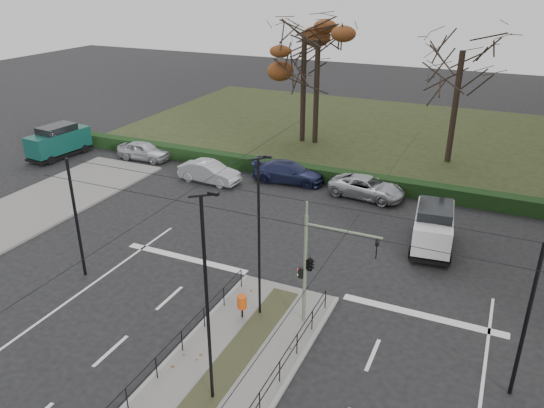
{
  "coord_description": "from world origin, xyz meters",
  "views": [
    {
      "loc": [
        7.89,
        -14.53,
        13.62
      ],
      "look_at": [
        -1.69,
        6.64,
        3.35
      ],
      "focal_mm": 35.0,
      "sensor_mm": 36.0,
      "label": 1
    }
  ],
  "objects_px": {
    "litter_bin": "(242,302)",
    "parked_car_first": "(144,151)",
    "rust_tree": "(318,40)",
    "streetlamp_median_far": "(259,238)",
    "parked_car_fourth": "(367,187)",
    "green_van": "(59,141)",
    "parked_car_third": "(289,172)",
    "bare_tree_near": "(304,45)",
    "streetlamp_median_near": "(207,301)",
    "white_van": "(433,226)",
    "traffic_light": "(312,262)",
    "bare_tree_center": "(462,59)",
    "parked_car_second": "(209,172)"
  },
  "relations": [
    {
      "from": "litter_bin",
      "to": "parked_car_first",
      "type": "bearing_deg",
      "value": 137.16
    },
    {
      "from": "rust_tree",
      "to": "streetlamp_median_far",
      "type": "bearing_deg",
      "value": -75.21
    },
    {
      "from": "parked_car_fourth",
      "to": "green_van",
      "type": "bearing_deg",
      "value": 101.26
    },
    {
      "from": "parked_car_third",
      "to": "bare_tree_near",
      "type": "relative_size",
      "value": 0.44
    },
    {
      "from": "streetlamp_median_far",
      "to": "parked_car_first",
      "type": "distance_m",
      "value": 22.84
    },
    {
      "from": "litter_bin",
      "to": "streetlamp_median_near",
      "type": "height_order",
      "value": "streetlamp_median_near"
    },
    {
      "from": "parked_car_first",
      "to": "white_van",
      "type": "relative_size",
      "value": 0.89
    },
    {
      "from": "streetlamp_median_far",
      "to": "bare_tree_near",
      "type": "height_order",
      "value": "bare_tree_near"
    },
    {
      "from": "green_van",
      "to": "streetlamp_median_far",
      "type": "bearing_deg",
      "value": -28.11
    },
    {
      "from": "streetlamp_median_far",
      "to": "rust_tree",
      "type": "bearing_deg",
      "value": 104.79
    },
    {
      "from": "litter_bin",
      "to": "streetlamp_median_near",
      "type": "relative_size",
      "value": 0.13
    },
    {
      "from": "traffic_light",
      "to": "bare_tree_center",
      "type": "bearing_deg",
      "value": 84.01
    },
    {
      "from": "streetlamp_median_near",
      "to": "parked_car_third",
      "type": "xyz_separation_m",
      "value": [
        -5.59,
        20.15,
        -3.34
      ]
    },
    {
      "from": "streetlamp_median_near",
      "to": "bare_tree_near",
      "type": "height_order",
      "value": "bare_tree_near"
    },
    {
      "from": "traffic_light",
      "to": "white_van",
      "type": "xyz_separation_m",
      "value": [
        3.53,
        9.0,
        -1.7
      ]
    },
    {
      "from": "streetlamp_median_near",
      "to": "parked_car_fourth",
      "type": "height_order",
      "value": "streetlamp_median_near"
    },
    {
      "from": "green_van",
      "to": "streetlamp_median_near",
      "type": "bearing_deg",
      "value": -36.14
    },
    {
      "from": "streetlamp_median_near",
      "to": "bare_tree_center",
      "type": "xyz_separation_m",
      "value": [
        4.0,
        28.99,
        3.72
      ]
    },
    {
      "from": "green_van",
      "to": "rust_tree",
      "type": "distance_m",
      "value": 22.05
    },
    {
      "from": "traffic_light",
      "to": "streetlamp_median_far",
      "type": "xyz_separation_m",
      "value": [
        -2.16,
        -0.32,
        0.8
      ]
    },
    {
      "from": "streetlamp_median_far",
      "to": "green_van",
      "type": "height_order",
      "value": "streetlamp_median_far"
    },
    {
      "from": "parked_car_fourth",
      "to": "rust_tree",
      "type": "bearing_deg",
      "value": 42.94
    },
    {
      "from": "streetlamp_median_near",
      "to": "parked_car_third",
      "type": "distance_m",
      "value": 21.17
    },
    {
      "from": "parked_car_second",
      "to": "white_van",
      "type": "relative_size",
      "value": 0.93
    },
    {
      "from": "rust_tree",
      "to": "bare_tree_center",
      "type": "bearing_deg",
      "value": -2.37
    },
    {
      "from": "parked_car_third",
      "to": "white_van",
      "type": "xyz_separation_m",
      "value": [
        10.65,
        -5.73,
        0.54
      ]
    },
    {
      "from": "litter_bin",
      "to": "streetlamp_median_far",
      "type": "distance_m",
      "value": 3.01
    },
    {
      "from": "parked_car_second",
      "to": "green_van",
      "type": "relative_size",
      "value": 0.85
    },
    {
      "from": "streetlamp_median_near",
      "to": "rust_tree",
      "type": "height_order",
      "value": "rust_tree"
    },
    {
      "from": "litter_bin",
      "to": "bare_tree_near",
      "type": "xyz_separation_m",
      "value": [
        -7.05,
        24.96,
        7.23
      ]
    },
    {
      "from": "green_van",
      "to": "bare_tree_center",
      "type": "height_order",
      "value": "bare_tree_center"
    },
    {
      "from": "parked_car_second",
      "to": "white_van",
      "type": "height_order",
      "value": "white_van"
    },
    {
      "from": "white_van",
      "to": "bare_tree_center",
      "type": "xyz_separation_m",
      "value": [
        -1.06,
        14.58,
        6.52
      ]
    },
    {
      "from": "streetlamp_median_far",
      "to": "bare_tree_near",
      "type": "distance_m",
      "value": 25.9
    },
    {
      "from": "parked_car_first",
      "to": "parked_car_third",
      "type": "relative_size",
      "value": 0.84
    },
    {
      "from": "streetlamp_median_far",
      "to": "litter_bin",
      "type": "bearing_deg",
      "value": -133.38
    },
    {
      "from": "traffic_light",
      "to": "streetlamp_median_near",
      "type": "xyz_separation_m",
      "value": [
        -1.53,
        -5.41,
        1.1
      ]
    },
    {
      "from": "streetlamp_median_far",
      "to": "parked_car_first",
      "type": "xyz_separation_m",
      "value": [
        -17.14,
        14.79,
        -3.05
      ]
    },
    {
      "from": "litter_bin",
      "to": "bare_tree_near",
      "type": "height_order",
      "value": "bare_tree_near"
    },
    {
      "from": "rust_tree",
      "to": "streetlamp_median_near",
      "type": "bearing_deg",
      "value": -76.52
    },
    {
      "from": "litter_bin",
      "to": "bare_tree_center",
      "type": "height_order",
      "value": "bare_tree_center"
    },
    {
      "from": "streetlamp_median_far",
      "to": "parked_car_third",
      "type": "distance_m",
      "value": 16.13
    },
    {
      "from": "parked_car_second",
      "to": "rust_tree",
      "type": "bearing_deg",
      "value": -13.72
    },
    {
      "from": "rust_tree",
      "to": "parked_car_third",
      "type": "bearing_deg",
      "value": -81.04
    },
    {
      "from": "green_van",
      "to": "bare_tree_near",
      "type": "bearing_deg",
      "value": 36.21
    },
    {
      "from": "white_van",
      "to": "rust_tree",
      "type": "xyz_separation_m",
      "value": [
        -12.12,
        15.03,
        7.28
      ]
    },
    {
      "from": "parked_car_second",
      "to": "bare_tree_near",
      "type": "distance_m",
      "value": 13.98
    },
    {
      "from": "traffic_light",
      "to": "bare_tree_near",
      "type": "height_order",
      "value": "bare_tree_near"
    },
    {
      "from": "streetlamp_median_near",
      "to": "green_van",
      "type": "xyz_separation_m",
      "value": [
        -24.28,
        17.73,
        -2.75
      ]
    },
    {
      "from": "rust_tree",
      "to": "bare_tree_center",
      "type": "xyz_separation_m",
      "value": [
        11.06,
        -0.46,
        -0.76
      ]
    }
  ]
}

